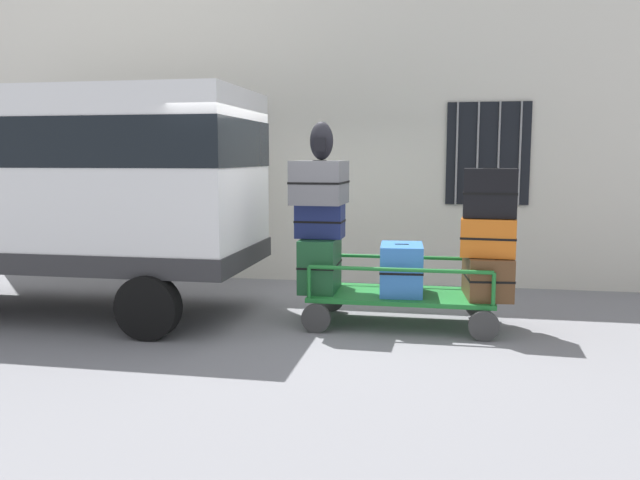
{
  "coord_description": "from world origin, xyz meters",
  "views": [
    {
      "loc": [
        1.54,
        -7.41,
        1.95
      ],
      "look_at": [
        0.15,
        -0.0,
        0.98
      ],
      "focal_mm": 36.24,
      "sensor_mm": 36.0,
      "label": 1
    }
  ],
  "objects_px": {
    "suitcase_left_top": "(320,182)",
    "suitcase_left_middle": "(320,221)",
    "backpack": "(321,141)",
    "suitcase_left_bottom": "(320,264)",
    "van": "(70,179)",
    "suitcase_center_bottom": "(487,276)",
    "luggage_cart": "(401,298)",
    "suitcase_midleft_bottom": "(401,269)",
    "suitcase_center_middle": "(488,236)",
    "suitcase_center_top": "(490,193)"
  },
  "relations": [
    {
      "from": "luggage_cart",
      "to": "backpack",
      "type": "xyz_separation_m",
      "value": [
        -0.94,
        -0.01,
        1.82
      ]
    },
    {
      "from": "luggage_cart",
      "to": "van",
      "type": "bearing_deg",
      "value": -178.1
    },
    {
      "from": "suitcase_left_middle",
      "to": "suitcase_left_top",
      "type": "relative_size",
      "value": 0.77
    },
    {
      "from": "suitcase_left_top",
      "to": "backpack",
      "type": "height_order",
      "value": "backpack"
    },
    {
      "from": "van",
      "to": "suitcase_center_middle",
      "type": "bearing_deg",
      "value": 1.42
    },
    {
      "from": "luggage_cart",
      "to": "suitcase_left_bottom",
      "type": "height_order",
      "value": "suitcase_left_bottom"
    },
    {
      "from": "suitcase_left_middle",
      "to": "suitcase_center_top",
      "type": "xyz_separation_m",
      "value": [
        1.93,
        -0.0,
        0.35
      ]
    },
    {
      "from": "suitcase_left_bottom",
      "to": "suitcase_midleft_bottom",
      "type": "height_order",
      "value": "suitcase_left_bottom"
    },
    {
      "from": "suitcase_left_bottom",
      "to": "suitcase_center_top",
      "type": "height_order",
      "value": "suitcase_center_top"
    },
    {
      "from": "suitcase_center_top",
      "to": "suitcase_midleft_bottom",
      "type": "bearing_deg",
      "value": -178.44
    },
    {
      "from": "van",
      "to": "suitcase_center_top",
      "type": "bearing_deg",
      "value": 1.58
    },
    {
      "from": "van",
      "to": "suitcase_left_top",
      "type": "distance_m",
      "value": 3.12
    },
    {
      "from": "van",
      "to": "luggage_cart",
      "type": "height_order",
      "value": "van"
    },
    {
      "from": "backpack",
      "to": "suitcase_left_bottom",
      "type": "bearing_deg",
      "value": 136.87
    },
    {
      "from": "suitcase_left_middle",
      "to": "suitcase_center_top",
      "type": "height_order",
      "value": "suitcase_center_top"
    },
    {
      "from": "van",
      "to": "suitcase_left_top",
      "type": "xyz_separation_m",
      "value": [
        3.11,
        0.11,
        -0.02
      ]
    },
    {
      "from": "van",
      "to": "suitcase_center_bottom",
      "type": "bearing_deg",
      "value": 1.3
    },
    {
      "from": "van",
      "to": "luggage_cart",
      "type": "bearing_deg",
      "value": 1.9
    },
    {
      "from": "suitcase_left_top",
      "to": "suitcase_left_middle",
      "type": "bearing_deg",
      "value": 90.0
    },
    {
      "from": "luggage_cart",
      "to": "suitcase_center_top",
      "type": "relative_size",
      "value": 3.57
    },
    {
      "from": "suitcase_left_bottom",
      "to": "van",
      "type": "bearing_deg",
      "value": -177.4
    },
    {
      "from": "van",
      "to": "suitcase_center_top",
      "type": "xyz_separation_m",
      "value": [
        5.04,
        0.14,
        -0.13
      ]
    },
    {
      "from": "suitcase_center_middle",
      "to": "suitcase_left_top",
      "type": "bearing_deg",
      "value": -179.67
    },
    {
      "from": "van",
      "to": "suitcase_center_middle",
      "type": "xyz_separation_m",
      "value": [
        5.04,
        0.12,
        -0.61
      ]
    },
    {
      "from": "suitcase_center_bottom",
      "to": "backpack",
      "type": "distance_m",
      "value": 2.44
    },
    {
      "from": "suitcase_left_middle",
      "to": "suitcase_center_middle",
      "type": "height_order",
      "value": "suitcase_left_middle"
    },
    {
      "from": "suitcase_midleft_bottom",
      "to": "suitcase_center_bottom",
      "type": "distance_m",
      "value": 0.96
    },
    {
      "from": "suitcase_center_top",
      "to": "backpack",
      "type": "xyz_separation_m",
      "value": [
        -1.9,
        -0.02,
        0.58
      ]
    },
    {
      "from": "suitcase_midleft_bottom",
      "to": "suitcase_center_top",
      "type": "relative_size",
      "value": 1.18
    },
    {
      "from": "suitcase_center_top",
      "to": "suitcase_center_bottom",
      "type": "bearing_deg",
      "value": -90.0
    },
    {
      "from": "suitcase_left_top",
      "to": "luggage_cart",
      "type": "bearing_deg",
      "value": 1.27
    },
    {
      "from": "suitcase_left_bottom",
      "to": "suitcase_midleft_bottom",
      "type": "xyz_separation_m",
      "value": [
        0.96,
        -0.03,
        -0.02
      ]
    },
    {
      "from": "suitcase_left_top",
      "to": "suitcase_center_middle",
      "type": "bearing_deg",
      "value": 0.33
    },
    {
      "from": "suitcase_center_middle",
      "to": "suitcase_center_bottom",
      "type": "bearing_deg",
      "value": -90.0
    },
    {
      "from": "suitcase_midleft_bottom",
      "to": "suitcase_center_bottom",
      "type": "relative_size",
      "value": 0.9
    },
    {
      "from": "suitcase_left_bottom",
      "to": "suitcase_center_middle",
      "type": "distance_m",
      "value": 1.96
    },
    {
      "from": "suitcase_left_middle",
      "to": "suitcase_center_bottom",
      "type": "xyz_separation_m",
      "value": [
        1.93,
        -0.03,
        -0.59
      ]
    },
    {
      "from": "van",
      "to": "suitcase_left_middle",
      "type": "xyz_separation_m",
      "value": [
        3.11,
        0.14,
        -0.48
      ]
    },
    {
      "from": "luggage_cart",
      "to": "suitcase_center_top",
      "type": "height_order",
      "value": "suitcase_center_top"
    },
    {
      "from": "luggage_cart",
      "to": "suitcase_center_top",
      "type": "distance_m",
      "value": 1.57
    },
    {
      "from": "suitcase_left_bottom",
      "to": "suitcase_left_middle",
      "type": "height_order",
      "value": "suitcase_left_middle"
    },
    {
      "from": "suitcase_left_bottom",
      "to": "suitcase_left_top",
      "type": "height_order",
      "value": "suitcase_left_top"
    },
    {
      "from": "suitcase_left_middle",
      "to": "suitcase_center_middle",
      "type": "distance_m",
      "value": 1.93
    },
    {
      "from": "luggage_cart",
      "to": "suitcase_center_middle",
      "type": "xyz_separation_m",
      "value": [
        0.96,
        -0.01,
        0.75
      ]
    },
    {
      "from": "luggage_cart",
      "to": "backpack",
      "type": "distance_m",
      "value": 2.05
    },
    {
      "from": "suitcase_left_bottom",
      "to": "suitcase_left_middle",
      "type": "relative_size",
      "value": 1.31
    },
    {
      "from": "suitcase_left_bottom",
      "to": "suitcase_center_bottom",
      "type": "xyz_separation_m",
      "value": [
        1.93,
        -0.03,
        -0.07
      ]
    },
    {
      "from": "van",
      "to": "backpack",
      "type": "relative_size",
      "value": 10.37
    },
    {
      "from": "suitcase_center_middle",
      "to": "suitcase_center_top",
      "type": "relative_size",
      "value": 1.06
    },
    {
      "from": "suitcase_left_top",
      "to": "suitcase_midleft_bottom",
      "type": "xyz_separation_m",
      "value": [
        0.96,
        -0.0,
        -0.99
      ]
    }
  ]
}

